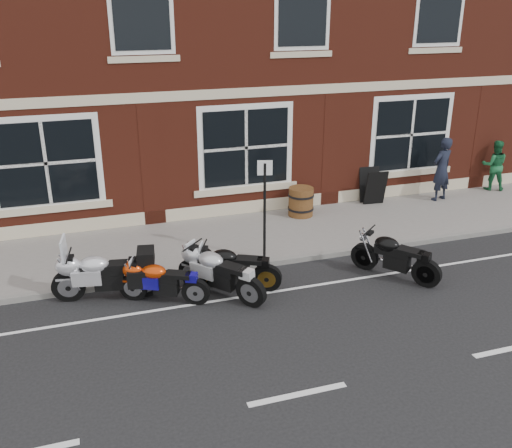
{
  "coord_description": "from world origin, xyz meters",
  "views": [
    {
      "loc": [
        -2.81,
        -9.57,
        5.61
      ],
      "look_at": [
        0.83,
        1.6,
        0.97
      ],
      "focal_mm": 40.0,
      "sensor_mm": 36.0,
      "label": 1
    }
  ],
  "objects_px": {
    "moto_naked_black": "(394,254)",
    "pedestrian_right": "(494,165)",
    "barrel_planter": "(301,202)",
    "parking_sign": "(265,203)",
    "moto_sport_silver": "(220,271)",
    "a_board_sign": "(373,186)",
    "moto_sport_black": "(232,266)",
    "moto_sport_red": "(162,280)",
    "moto_touring_silver": "(103,272)",
    "pedestrian_left": "(442,169)"
  },
  "relations": [
    {
      "from": "moto_touring_silver",
      "to": "barrel_planter",
      "type": "relative_size",
      "value": 2.74
    },
    {
      "from": "moto_sport_silver",
      "to": "barrel_planter",
      "type": "bearing_deg",
      "value": 9.05
    },
    {
      "from": "pedestrian_left",
      "to": "barrel_planter",
      "type": "relative_size",
      "value": 2.38
    },
    {
      "from": "moto_naked_black",
      "to": "pedestrian_right",
      "type": "bearing_deg",
      "value": -0.65
    },
    {
      "from": "moto_touring_silver",
      "to": "moto_sport_red",
      "type": "xyz_separation_m",
      "value": [
        1.1,
        -0.5,
        -0.1
      ]
    },
    {
      "from": "barrel_planter",
      "to": "moto_naked_black",
      "type": "bearing_deg",
      "value": -81.39
    },
    {
      "from": "moto_sport_silver",
      "to": "barrel_planter",
      "type": "xyz_separation_m",
      "value": [
        3.18,
        3.5,
        -0.03
      ]
    },
    {
      "from": "moto_sport_black",
      "to": "barrel_planter",
      "type": "height_order",
      "value": "barrel_planter"
    },
    {
      "from": "barrel_planter",
      "to": "parking_sign",
      "type": "bearing_deg",
      "value": -128.09
    },
    {
      "from": "pedestrian_right",
      "to": "barrel_planter",
      "type": "relative_size",
      "value": 1.97
    },
    {
      "from": "moto_naked_black",
      "to": "pedestrian_left",
      "type": "xyz_separation_m",
      "value": [
        3.77,
        3.79,
        0.52
      ]
    },
    {
      "from": "moto_sport_red",
      "to": "moto_sport_black",
      "type": "relative_size",
      "value": 0.93
    },
    {
      "from": "moto_sport_silver",
      "to": "pedestrian_left",
      "type": "height_order",
      "value": "pedestrian_left"
    },
    {
      "from": "moto_touring_silver",
      "to": "moto_naked_black",
      "type": "height_order",
      "value": "moto_touring_silver"
    },
    {
      "from": "moto_naked_black",
      "to": "parking_sign",
      "type": "relative_size",
      "value": 0.75
    },
    {
      "from": "a_board_sign",
      "to": "moto_sport_silver",
      "type": "bearing_deg",
      "value": -140.62
    },
    {
      "from": "pedestrian_left",
      "to": "moto_touring_silver",
      "type": "bearing_deg",
      "value": 0.29
    },
    {
      "from": "moto_sport_red",
      "to": "moto_sport_silver",
      "type": "bearing_deg",
      "value": -68.88
    },
    {
      "from": "moto_touring_silver",
      "to": "moto_sport_silver",
      "type": "height_order",
      "value": "moto_touring_silver"
    },
    {
      "from": "barrel_planter",
      "to": "parking_sign",
      "type": "relative_size",
      "value": 0.34
    },
    {
      "from": "moto_sport_red",
      "to": "pedestrian_right",
      "type": "distance_m",
      "value": 11.43
    },
    {
      "from": "moto_sport_silver",
      "to": "pedestrian_right",
      "type": "height_order",
      "value": "pedestrian_right"
    },
    {
      "from": "moto_sport_black",
      "to": "moto_sport_silver",
      "type": "height_order",
      "value": "moto_sport_silver"
    },
    {
      "from": "moto_touring_silver",
      "to": "barrel_planter",
      "type": "bearing_deg",
      "value": -51.36
    },
    {
      "from": "moto_sport_silver",
      "to": "a_board_sign",
      "type": "xyz_separation_m",
      "value": [
        5.52,
        3.79,
        0.09
      ]
    },
    {
      "from": "moto_touring_silver",
      "to": "moto_sport_red",
      "type": "height_order",
      "value": "moto_touring_silver"
    },
    {
      "from": "barrel_planter",
      "to": "moto_sport_black",
      "type": "bearing_deg",
      "value": -131.22
    },
    {
      "from": "parking_sign",
      "to": "a_board_sign",
      "type": "bearing_deg",
      "value": 47.5
    },
    {
      "from": "pedestrian_right",
      "to": "barrel_planter",
      "type": "xyz_separation_m",
      "value": [
        -6.49,
        -0.29,
        -0.38
      ]
    },
    {
      "from": "moto_sport_silver",
      "to": "pedestrian_left",
      "type": "distance_m",
      "value": 8.3
    },
    {
      "from": "a_board_sign",
      "to": "barrel_planter",
      "type": "xyz_separation_m",
      "value": [
        -2.33,
        -0.29,
        -0.12
      ]
    },
    {
      "from": "moto_sport_black",
      "to": "a_board_sign",
      "type": "height_order",
      "value": "a_board_sign"
    },
    {
      "from": "barrel_planter",
      "to": "pedestrian_right",
      "type": "bearing_deg",
      "value": 2.56
    },
    {
      "from": "moto_touring_silver",
      "to": "moto_sport_black",
      "type": "xyz_separation_m",
      "value": [
        2.55,
        -0.37,
        -0.06
      ]
    },
    {
      "from": "parking_sign",
      "to": "moto_touring_silver",
      "type": "bearing_deg",
      "value": -156.28
    },
    {
      "from": "pedestrian_right",
      "to": "a_board_sign",
      "type": "height_order",
      "value": "pedestrian_right"
    },
    {
      "from": "moto_touring_silver",
      "to": "pedestrian_right",
      "type": "height_order",
      "value": "pedestrian_right"
    },
    {
      "from": "barrel_planter",
      "to": "moto_sport_silver",
      "type": "bearing_deg",
      "value": -132.28
    },
    {
      "from": "moto_sport_silver",
      "to": "barrel_planter",
      "type": "distance_m",
      "value": 4.73
    },
    {
      "from": "moto_sport_red",
      "to": "moto_naked_black",
      "type": "relative_size",
      "value": 0.98
    },
    {
      "from": "pedestrian_right",
      "to": "barrel_planter",
      "type": "height_order",
      "value": "pedestrian_right"
    },
    {
      "from": "moto_touring_silver",
      "to": "a_board_sign",
      "type": "height_order",
      "value": "moto_touring_silver"
    },
    {
      "from": "moto_naked_black",
      "to": "a_board_sign",
      "type": "distance_m",
      "value": 4.49
    },
    {
      "from": "moto_sport_black",
      "to": "moto_sport_red",
      "type": "bearing_deg",
      "value": 121.48
    },
    {
      "from": "a_board_sign",
      "to": "parking_sign",
      "type": "relative_size",
      "value": 0.44
    },
    {
      "from": "moto_sport_red",
      "to": "pedestrian_left",
      "type": "distance_m",
      "value": 9.31
    },
    {
      "from": "moto_touring_silver",
      "to": "a_board_sign",
      "type": "bearing_deg",
      "value": -57.14
    },
    {
      "from": "moto_sport_black",
      "to": "a_board_sign",
      "type": "distance_m",
      "value": 6.31
    },
    {
      "from": "moto_naked_black",
      "to": "pedestrian_right",
      "type": "relative_size",
      "value": 1.12
    },
    {
      "from": "moto_sport_red",
      "to": "parking_sign",
      "type": "height_order",
      "value": "parking_sign"
    }
  ]
}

